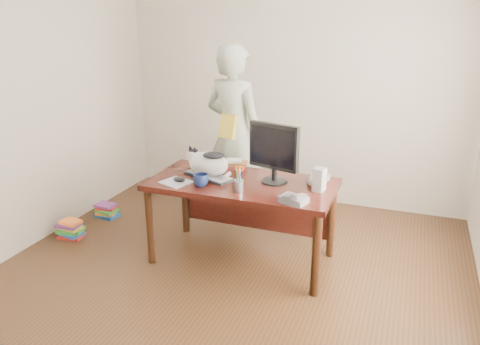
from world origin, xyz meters
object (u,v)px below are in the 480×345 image
object	(u,v)px
pen_cup	(238,184)
person	(234,134)
desk	(245,194)
keyboard	(209,176)
mouse	(179,179)
coffee_mug	(201,180)
book_stack	(235,164)
book_pile_a	(71,229)
phone	(294,199)
speaker	(319,179)
calculator	(319,178)
book_pile_b	(107,211)
baseball	(312,182)
cat	(207,163)
monitor	(274,150)

from	to	relation	value
pen_cup	person	world-z (taller)	person
desk	keyboard	world-z (taller)	keyboard
mouse	coffee_mug	world-z (taller)	coffee_mug
book_stack	book_pile_a	xyz separation A→B (m)	(-1.56, -0.53, -0.70)
phone	speaker	distance (m)	0.35
desk	book_pile_a	xyz separation A→B (m)	(-1.75, -0.28, -0.51)
pen_cup	keyboard	bearing A→B (deg)	148.96
pen_cup	person	bearing A→B (deg)	112.93
keyboard	calculator	size ratio (longest dim) A/B	2.53
mouse	book_stack	xyz separation A→B (m)	(0.32, 0.52, 0.01)
book_stack	book_pile_b	xyz separation A→B (m)	(-1.53, 0.02, -0.71)
desk	baseball	world-z (taller)	baseball
person	book_pile_a	xyz separation A→B (m)	(-1.34, -1.07, -0.85)
pen_cup	person	xyz separation A→B (m)	(-0.46, 1.10, 0.12)
mouse	book_stack	distance (m)	0.61
keyboard	cat	world-z (taller)	cat
keyboard	pen_cup	world-z (taller)	pen_cup
mouse	speaker	bearing A→B (deg)	29.61
book_stack	person	distance (m)	0.61
cat	baseball	size ratio (longest dim) A/B	5.93
desk	phone	distance (m)	0.68
coffee_mug	book_pile_b	distance (m)	1.71
desk	book_stack	world-z (taller)	book_stack
cat	book_stack	bearing A→B (deg)	89.47
mouse	person	size ratio (longest dim) A/B	0.07
pen_cup	book_pile_b	world-z (taller)	pen_cup
coffee_mug	person	bearing A→B (deg)	96.60
book_pile_a	baseball	bearing A→B (deg)	7.55
desk	person	world-z (taller)	person
book_pile_a	book_pile_b	distance (m)	0.55
monitor	coffee_mug	size ratio (longest dim) A/B	3.87
speaker	baseball	xyz separation A→B (m)	(-0.08, 0.09, -0.06)
desk	book_stack	xyz separation A→B (m)	(-0.19, 0.25, 0.18)
mouse	book_pile_b	bearing A→B (deg)	174.82
coffee_mug	person	world-z (taller)	person
monitor	pen_cup	size ratio (longest dim) A/B	2.37
pen_cup	coffee_mug	world-z (taller)	pen_cup
book_pile_b	coffee_mug	bearing A→B (deg)	-21.86
mouse	baseball	size ratio (longest dim) A/B	1.60
book_pile_a	person	bearing A→B (deg)	38.78
desk	book_stack	bearing A→B (deg)	127.41
monitor	pen_cup	distance (m)	0.43
mouse	speaker	world-z (taller)	speaker
keyboard	baseball	world-z (taller)	baseball
pen_cup	phone	xyz separation A→B (m)	(0.49, -0.08, -0.03)
cat	pen_cup	distance (m)	0.44
desk	mouse	bearing A→B (deg)	-151.48
desk	speaker	world-z (taller)	speaker
monitor	baseball	bearing A→B (deg)	22.43
book_pile_a	mouse	bearing A→B (deg)	0.15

